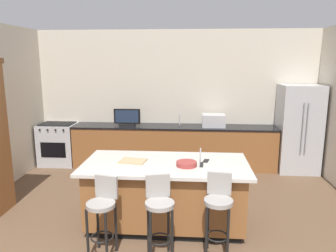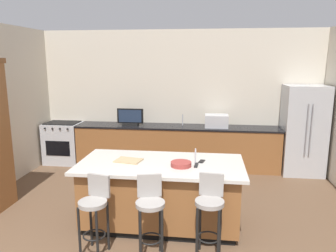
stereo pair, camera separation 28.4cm
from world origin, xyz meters
name	(u,v)px [view 1 (the left image)]	position (x,y,z in m)	size (l,w,h in m)	color
wall_back	(175,98)	(0.00, 4.88, 1.48)	(6.59, 0.12, 2.95)	beige
counter_back	(174,147)	(-0.01, 4.50, 0.46)	(4.36, 0.62, 0.92)	brown
kitchen_island	(166,193)	(0.02, 1.96, 0.47)	(2.28, 1.13, 0.91)	black
refrigerator	(298,129)	(2.58, 4.45, 0.91)	(0.81, 0.74, 1.82)	#B7BABF
range_oven	(59,144)	(-2.59, 4.50, 0.47)	(0.78, 0.63, 0.94)	#B7BABF
microwave	(213,121)	(0.83, 4.50, 1.05)	(0.48, 0.36, 0.26)	#B7BABF
tv_monitor	(127,118)	(-1.02, 4.45, 1.09)	(0.57, 0.16, 0.37)	black
sink_faucet_back	(180,120)	(0.11, 4.60, 1.04)	(0.02, 0.02, 0.24)	#B2B2B7
sink_faucet_island	(200,156)	(0.50, 1.96, 1.02)	(0.02, 0.02, 0.22)	#B2B2B7
bar_stool_left	(102,210)	(-0.67, 1.18, 0.57)	(0.35, 0.37, 0.95)	gray
bar_stool_center	(159,210)	(0.01, 1.17, 0.60)	(0.35, 0.37, 0.99)	gray
bar_stool_right	(218,208)	(0.70, 1.28, 0.60)	(0.34, 0.35, 1.00)	gray
fruit_bowl	(187,164)	(0.31, 1.85, 0.95)	(0.28, 0.28, 0.06)	#993833
cell_phone	(206,161)	(0.58, 2.08, 0.92)	(0.07, 0.15, 0.01)	black
tv_remote	(202,165)	(0.51, 1.89, 0.92)	(0.04, 0.17, 0.02)	black
cutting_board	(133,161)	(-0.44, 1.98, 0.92)	(0.35, 0.26, 0.02)	tan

